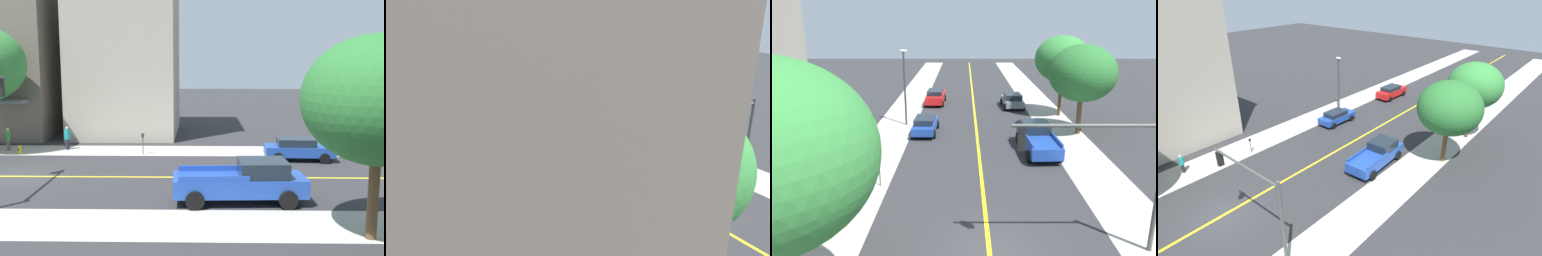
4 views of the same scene
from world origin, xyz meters
The scene contains 13 objects.
ground_plane centered at (0.00, 0.00, 0.00)m, with size 140.00×140.00×0.00m, color #2D2D30.
sidewalk_left centered at (-6.97, 0.00, 0.00)m, with size 3.38×126.00×0.01m, color #ADA8A0.
road_centerline_stripe centered at (0.00, 0.00, 0.00)m, with size 0.20×126.00×0.00m, color yellow.
corner_shop_building centered at (-14.40, -5.65, 7.45)m, with size 11.42×7.90×14.89m.
brick_apartment_block centered at (-14.41, 3.73, 7.06)m, with size 9.53×8.54×14.08m.
street_tree_right_corner centered at (8.17, 15.87, 4.89)m, with size 5.23×5.23×7.12m.
fire_hydrant centered at (-5.82, -2.15, 0.37)m, with size 0.44×0.24×0.74m.
parking_meter centered at (-5.76, 6.06, 0.92)m, with size 0.12×0.18×1.40m.
street_lamp centered at (-6.09, 18.45, 4.00)m, with size 0.70×0.36×6.48m.
blue_sedan_left_curb centered at (-4.16, 15.90, 0.74)m, with size 2.04×4.25×1.39m.
blue_pickup_truck centered at (4.13, 11.75, 0.93)m, with size 2.52×5.84×1.87m.
pedestrian_teal_shirt centered at (-7.25, 0.63, 0.84)m, with size 0.37×0.37×1.61m.
pedestrian_green_shirt centered at (-6.80, -3.31, 0.83)m, with size 0.31×0.31×1.57m.
Camera 1 is at (23.52, 9.87, 6.29)m, focal length 42.57 mm.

